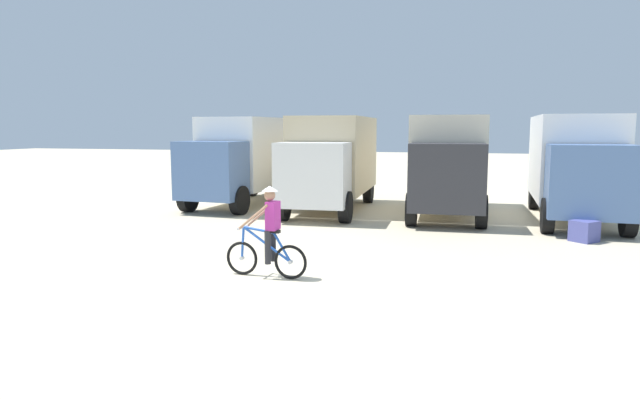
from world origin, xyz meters
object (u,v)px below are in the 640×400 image
at_px(box_truck_white_box, 248,156).
at_px(supply_crate, 584,231).
at_px(box_truck_cream_rv, 448,160).
at_px(cyclist_orange_shirt, 268,235).
at_px(box_truck_tan_camper, 332,158).
at_px(box_truck_avon_van, 576,162).

distance_m(box_truck_white_box, supply_crate, 12.34).
relative_size(box_truck_cream_rv, cyclist_orange_shirt, 3.76).
bearing_deg(box_truck_white_box, supply_crate, -22.34).
bearing_deg(box_truck_cream_rv, box_truck_tan_camper, -178.68).
xyz_separation_m(box_truck_cream_rv, cyclist_orange_shirt, (-2.99, -9.46, -1.03)).
bearing_deg(box_truck_tan_camper, cyclist_orange_shirt, -83.42).
distance_m(box_truck_white_box, box_truck_cream_rv, 7.65).
relative_size(box_truck_avon_van, supply_crate, 11.86).
xyz_separation_m(box_truck_tan_camper, cyclist_orange_shirt, (1.08, -9.37, -1.03)).
xyz_separation_m(box_truck_avon_van, cyclist_orange_shirt, (-6.99, -9.22, -1.03)).
height_order(box_truck_tan_camper, box_truck_cream_rv, same).
height_order(box_truck_avon_van, supply_crate, box_truck_avon_van).
xyz_separation_m(cyclist_orange_shirt, supply_crate, (6.69, 5.50, -0.57)).
distance_m(box_truck_white_box, box_truck_tan_camper, 3.63).
bearing_deg(cyclist_orange_shirt, supply_crate, 39.40).
distance_m(box_truck_cream_rv, cyclist_orange_shirt, 9.98).
xyz_separation_m(box_truck_cream_rv, box_truck_avon_van, (4.00, -0.25, 0.00)).
distance_m(box_truck_avon_van, supply_crate, 4.06).
bearing_deg(box_truck_white_box, box_truck_tan_camper, -12.40).
bearing_deg(cyclist_orange_shirt, box_truck_tan_camper, 96.58).
height_order(box_truck_white_box, box_truck_tan_camper, same).
distance_m(box_truck_tan_camper, box_truck_avon_van, 8.07).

